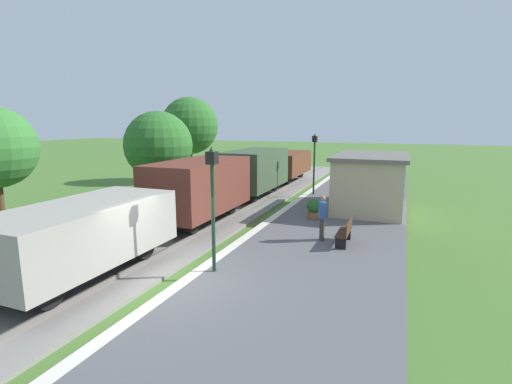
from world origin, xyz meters
TOP-DOWN VIEW (x-y plane):
  - ground_plane at (0.00, 0.00)m, footprint 160.00×160.00m
  - platform_slab at (3.20, 0.00)m, footprint 6.00×60.00m
  - platform_edge_stripe at (0.40, 0.00)m, footprint 0.36×60.00m
  - track_ballast at (-2.40, 0.00)m, footprint 3.80×60.00m
  - rail_near at (-1.68, 0.00)m, footprint 0.07×60.00m
  - rail_far at (-3.12, 0.00)m, footprint 0.07×60.00m
  - freight_train at (-2.40, 9.22)m, footprint 2.50×26.00m
  - station_hut at (4.40, 11.44)m, footprint 3.50×5.80m
  - bench_near_hut at (4.10, 5.01)m, footprint 0.42×1.50m
  - person_waiting at (3.20, 5.20)m, footprint 0.37×0.44m
  - potted_planter at (2.20, 8.24)m, footprint 0.64×0.64m
  - lamp_post_near at (0.85, 1.02)m, footprint 0.28×0.28m
  - lamp_post_far at (0.85, 14.14)m, footprint 0.28×0.28m
  - tree_trackside_far at (-6.78, 9.15)m, footprint 3.74×3.74m
  - tree_field_left at (-9.81, 17.55)m, footprint 4.40×4.40m

SIDE VIEW (x-z plane):
  - ground_plane at x=0.00m, z-range 0.00..0.00m
  - track_ballast at x=-2.40m, z-range 0.00..0.12m
  - platform_slab at x=3.20m, z-range 0.00..0.25m
  - rail_near at x=-1.68m, z-range 0.12..0.26m
  - rail_far at x=-3.12m, z-range 0.12..0.26m
  - platform_edge_stripe at x=0.40m, z-range 0.25..0.26m
  - bench_near_hut at x=4.10m, z-range 0.27..1.18m
  - potted_planter at x=2.20m, z-range 0.26..1.18m
  - person_waiting at x=3.20m, z-range 0.33..2.04m
  - freight_train at x=-2.40m, z-range 0.19..2.91m
  - station_hut at x=4.40m, z-range 0.26..3.04m
  - lamp_post_near at x=0.85m, z-range 0.95..4.65m
  - lamp_post_far at x=0.85m, z-range 0.95..4.65m
  - tree_trackside_far at x=-6.78m, z-range 0.74..5.98m
  - tree_field_left at x=-9.81m, z-range 1.07..7.63m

